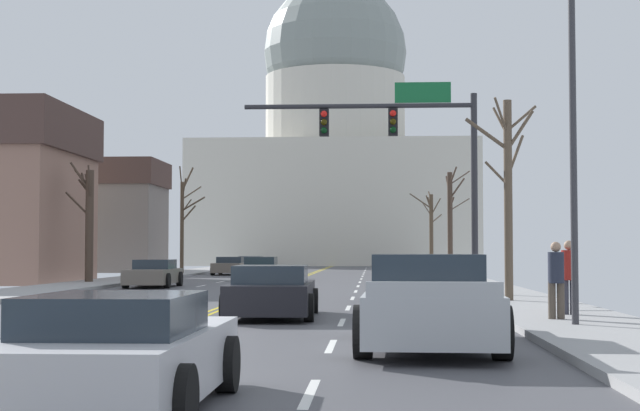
{
  "coord_description": "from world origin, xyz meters",
  "views": [
    {
      "loc": [
        4.23,
        -19.17,
        1.62
      ],
      "look_at": [
        1.83,
        22.4,
        3.57
      ],
      "focal_mm": 52.98,
      "sensor_mm": 36.0,
      "label": 1
    }
  ],
  "objects_px": {
    "signal_gantry": "(410,143)",
    "sedan_oncoming_01": "(260,269)",
    "sedan_oncoming_02": "(231,266)",
    "pedestrian_01": "(556,276)",
    "street_lamp_right": "(558,62)",
    "pickup_truck_near_02": "(428,305)",
    "sedan_near_01": "(272,293)",
    "pedestrian_00": "(569,273)",
    "sedan_near_03": "(121,356)",
    "sedan_oncoming_03": "(250,264)",
    "sedan_oncoming_00": "(154,274)",
    "sedan_near_00": "(411,284)"
  },
  "relations": [
    {
      "from": "street_lamp_right",
      "to": "sedan_near_03",
      "type": "xyz_separation_m",
      "value": [
        -6.2,
        -9.68,
        -4.81
      ]
    },
    {
      "from": "signal_gantry",
      "to": "street_lamp_right",
      "type": "bearing_deg",
      "value": -79.15
    },
    {
      "from": "pickup_truck_near_02",
      "to": "pedestrian_01",
      "type": "distance_m",
      "value": 5.49
    },
    {
      "from": "sedan_near_01",
      "to": "sedan_oncoming_01",
      "type": "bearing_deg",
      "value": 97.51
    },
    {
      "from": "signal_gantry",
      "to": "street_lamp_right",
      "type": "height_order",
      "value": "street_lamp_right"
    },
    {
      "from": "sedan_near_03",
      "to": "street_lamp_right",
      "type": "bearing_deg",
      "value": 57.35
    },
    {
      "from": "street_lamp_right",
      "to": "pedestrian_00",
      "type": "bearing_deg",
      "value": 75.25
    },
    {
      "from": "sedan_oncoming_02",
      "to": "sedan_near_03",
      "type": "bearing_deg",
      "value": -82.49
    },
    {
      "from": "signal_gantry",
      "to": "sedan_oncoming_00",
      "type": "bearing_deg",
      "value": 141.58
    },
    {
      "from": "street_lamp_right",
      "to": "sedan_oncoming_02",
      "type": "height_order",
      "value": "street_lamp_right"
    },
    {
      "from": "signal_gantry",
      "to": "sedan_oncoming_01",
      "type": "xyz_separation_m",
      "value": [
        -7.2,
        17.42,
        -4.65
      ]
    },
    {
      "from": "signal_gantry",
      "to": "pedestrian_00",
      "type": "bearing_deg",
      "value": -72.15
    },
    {
      "from": "signal_gantry",
      "to": "sedan_near_00",
      "type": "xyz_separation_m",
      "value": [
        -0.11,
        -3.12,
        -4.66
      ]
    },
    {
      "from": "sedan_oncoming_01",
      "to": "pedestrian_00",
      "type": "relative_size",
      "value": 2.6
    },
    {
      "from": "signal_gantry",
      "to": "sedan_near_01",
      "type": "relative_size",
      "value": 1.69
    },
    {
      "from": "sedan_near_00",
      "to": "sedan_oncoming_01",
      "type": "height_order",
      "value": "sedan_oncoming_01"
    },
    {
      "from": "signal_gantry",
      "to": "sedan_oncoming_03",
      "type": "xyz_separation_m",
      "value": [
        -10.46,
        38.18,
        -4.69
      ]
    },
    {
      "from": "sedan_oncoming_02",
      "to": "pickup_truck_near_02",
      "type": "bearing_deg",
      "value": -77.18
    },
    {
      "from": "sedan_near_01",
      "to": "sedan_oncoming_00",
      "type": "height_order",
      "value": "sedan_near_01"
    },
    {
      "from": "street_lamp_right",
      "to": "sedan_near_01",
      "type": "bearing_deg",
      "value": 150.56
    },
    {
      "from": "sedan_oncoming_00",
      "to": "sedan_near_03",
      "type": "bearing_deg",
      "value": -77.27
    },
    {
      "from": "sedan_near_01",
      "to": "pedestrian_01",
      "type": "height_order",
      "value": "pedestrian_01"
    },
    {
      "from": "sedan_near_01",
      "to": "sedan_oncoming_03",
      "type": "distance_m",
      "value": 48.12
    },
    {
      "from": "sedan_oncoming_03",
      "to": "pedestrian_01",
      "type": "xyz_separation_m",
      "value": [
        13.13,
        -49.65,
        0.51
      ]
    },
    {
      "from": "sedan_near_00",
      "to": "pickup_truck_near_02",
      "type": "relative_size",
      "value": 0.78
    },
    {
      "from": "pedestrian_00",
      "to": "sedan_near_03",
      "type": "bearing_deg",
      "value": -119.0
    },
    {
      "from": "pickup_truck_near_02",
      "to": "sedan_oncoming_03",
      "type": "distance_m",
      "value": 55.2
    },
    {
      "from": "sedan_near_03",
      "to": "pedestrian_01",
      "type": "xyz_separation_m",
      "value": [
        6.39,
        11.12,
        0.49
      ]
    },
    {
      "from": "signal_gantry",
      "to": "pedestrian_00",
      "type": "height_order",
      "value": "signal_gantry"
    },
    {
      "from": "pickup_truck_near_02",
      "to": "sedan_oncoming_02",
      "type": "relative_size",
      "value": 1.28
    },
    {
      "from": "sedan_near_01",
      "to": "pedestrian_01",
      "type": "distance_m",
      "value": 6.65
    },
    {
      "from": "sedan_near_01",
      "to": "sedan_oncoming_02",
      "type": "distance_m",
      "value": 38.73
    },
    {
      "from": "pickup_truck_near_02",
      "to": "sedan_near_03",
      "type": "bearing_deg",
      "value": -117.66
    },
    {
      "from": "sedan_oncoming_00",
      "to": "sedan_oncoming_02",
      "type": "distance_m",
      "value": 20.13
    },
    {
      "from": "sedan_near_00",
      "to": "sedan_oncoming_02",
      "type": "bearing_deg",
      "value": 108.09
    },
    {
      "from": "sedan_near_01",
      "to": "street_lamp_right",
      "type": "bearing_deg",
      "value": -29.44
    },
    {
      "from": "sedan_oncoming_02",
      "to": "pedestrian_01",
      "type": "relative_size",
      "value": 2.67
    },
    {
      "from": "sedan_near_00",
      "to": "pedestrian_01",
      "type": "bearing_deg",
      "value": -71.63
    },
    {
      "from": "pickup_truck_near_02",
      "to": "sedan_near_03",
      "type": "xyz_separation_m",
      "value": [
        -3.42,
        -6.52,
        -0.14
      ]
    },
    {
      "from": "signal_gantry",
      "to": "sedan_oncoming_03",
      "type": "relative_size",
      "value": 1.71
    },
    {
      "from": "sedan_oncoming_02",
      "to": "pedestrian_00",
      "type": "bearing_deg",
      "value": -70.48
    },
    {
      "from": "sedan_near_01",
      "to": "sedan_oncoming_02",
      "type": "height_order",
      "value": "sedan_near_01"
    },
    {
      "from": "signal_gantry",
      "to": "sedan_oncoming_01",
      "type": "distance_m",
      "value": 19.41
    },
    {
      "from": "pedestrian_00",
      "to": "pedestrian_01",
      "type": "bearing_deg",
      "value": -111.48
    },
    {
      "from": "street_lamp_right",
      "to": "sedan_oncoming_01",
      "type": "xyz_separation_m",
      "value": [
        -9.67,
        30.33,
        -4.8
      ]
    },
    {
      "from": "sedan_oncoming_03",
      "to": "sedan_oncoming_00",
      "type": "bearing_deg",
      "value": -90.58
    },
    {
      "from": "sedan_near_01",
      "to": "pedestrian_00",
      "type": "height_order",
      "value": "pedestrian_00"
    },
    {
      "from": "street_lamp_right",
      "to": "pedestrian_00",
      "type": "relative_size",
      "value": 5.3
    },
    {
      "from": "sedan_near_00",
      "to": "sedan_oncoming_03",
      "type": "height_order",
      "value": "sedan_near_00"
    },
    {
      "from": "pickup_truck_near_02",
      "to": "sedan_near_01",
      "type": "bearing_deg",
      "value": 116.79
    }
  ]
}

